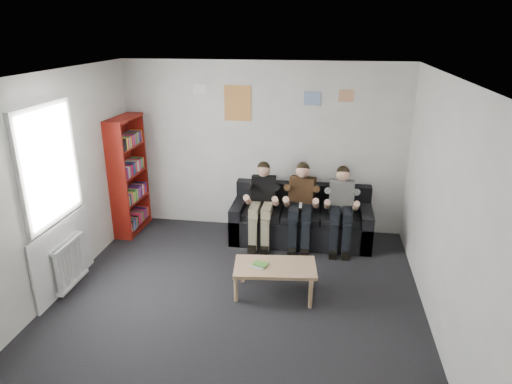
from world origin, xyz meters
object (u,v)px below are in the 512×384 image
bookshelf (129,175)px  person_right (341,209)px  coffee_table (275,269)px  sofa (301,221)px  person_left (262,204)px  person_middle (301,206)px

bookshelf → person_right: bookshelf is taller
coffee_table → bookshelf: bearing=147.9°
sofa → coffee_table: 1.67m
sofa → person_right: 0.71m
coffee_table → person_right: 1.70m
person_left → person_middle: size_ratio=0.99×
coffee_table → person_left: bearing=104.3°
coffee_table → sofa: bearing=82.4°
bookshelf → person_left: size_ratio=1.50×
bookshelf → person_left: bookshelf is taller
person_left → person_right: 1.19m
person_left → person_middle: person_middle is taller
sofa → person_middle: person_middle is taller
person_left → person_right: bearing=-3.3°
coffee_table → person_middle: (0.22, 1.46, 0.28)m
sofa → person_left: size_ratio=1.71×
person_middle → person_left: bearing=-170.3°
bookshelf → person_left: 2.18m
person_left → sofa: bearing=14.7°
coffee_table → person_left: size_ratio=0.81×
coffee_table → person_middle: 1.50m
person_middle → person_right: 0.60m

